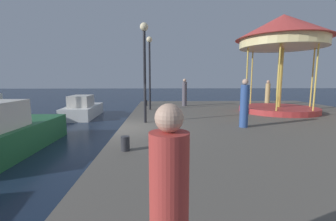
{
  "coord_description": "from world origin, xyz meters",
  "views": [
    {
      "loc": [
        1.58,
        -9.01,
        2.73
      ],
      "look_at": [
        2.04,
        2.41,
        1.16
      ],
      "focal_mm": 24.35,
      "sensor_mm": 36.0,
      "label": 1
    }
  ],
  "objects_px": {
    "bollard_south": "(146,103)",
    "bollard_north": "(125,143)",
    "lamp_post_mid_promenade": "(150,61)",
    "lamp_post_near_edge": "(144,55)",
    "person_mid_promenade": "(244,105)",
    "person_by_the_water": "(268,93)",
    "person_near_carousel": "(169,210)",
    "carousel": "(282,40)",
    "person_far_corner": "(185,93)",
    "motorboat_green": "(9,134)",
    "motorboat_white": "(83,109)"
  },
  "relations": [
    {
      "from": "lamp_post_mid_promenade",
      "to": "person_near_carousel",
      "type": "distance_m",
      "value": 12.95
    },
    {
      "from": "bollard_south",
      "to": "bollard_north",
      "type": "bearing_deg",
      "value": -89.69
    },
    {
      "from": "person_near_carousel",
      "to": "person_far_corner",
      "type": "height_order",
      "value": "person_far_corner"
    },
    {
      "from": "bollard_north",
      "to": "person_mid_promenade",
      "type": "distance_m",
      "value": 5.29
    },
    {
      "from": "lamp_post_near_edge",
      "to": "bollard_south",
      "type": "relative_size",
      "value": 10.82
    },
    {
      "from": "carousel",
      "to": "person_by_the_water",
      "type": "relative_size",
      "value": 2.98
    },
    {
      "from": "bollard_south",
      "to": "person_by_the_water",
      "type": "xyz_separation_m",
      "value": [
        9.17,
        0.07,
        0.68
      ]
    },
    {
      "from": "person_by_the_water",
      "to": "person_far_corner",
      "type": "bearing_deg",
      "value": -176.57
    },
    {
      "from": "person_mid_promenade",
      "to": "person_by_the_water",
      "type": "height_order",
      "value": "person_mid_promenade"
    },
    {
      "from": "lamp_post_near_edge",
      "to": "lamp_post_mid_promenade",
      "type": "distance_m",
      "value": 4.44
    },
    {
      "from": "carousel",
      "to": "lamp_post_near_edge",
      "type": "distance_m",
      "value": 8.37
    },
    {
      "from": "person_far_corner",
      "to": "lamp_post_mid_promenade",
      "type": "bearing_deg",
      "value": -141.89
    },
    {
      "from": "lamp_post_mid_promenade",
      "to": "person_by_the_water",
      "type": "bearing_deg",
      "value": 14.63
    },
    {
      "from": "person_by_the_water",
      "to": "lamp_post_near_edge",
      "type": "bearing_deg",
      "value": -142.64
    },
    {
      "from": "bollard_north",
      "to": "person_far_corner",
      "type": "distance_m",
      "value": 10.81
    },
    {
      "from": "bollard_south",
      "to": "person_mid_promenade",
      "type": "distance_m",
      "value": 9.0
    },
    {
      "from": "motorboat_white",
      "to": "lamp_post_near_edge",
      "type": "relative_size",
      "value": 1.08
    },
    {
      "from": "lamp_post_near_edge",
      "to": "lamp_post_mid_promenade",
      "type": "xyz_separation_m",
      "value": [
        0.04,
        4.44,
        0.13
      ]
    },
    {
      "from": "motorboat_green",
      "to": "person_by_the_water",
      "type": "distance_m",
      "value": 16.14
    },
    {
      "from": "person_near_carousel",
      "to": "lamp_post_near_edge",
      "type": "bearing_deg",
      "value": 94.83
    },
    {
      "from": "motorboat_green",
      "to": "lamp_post_mid_promenade",
      "type": "height_order",
      "value": "lamp_post_mid_promenade"
    },
    {
      "from": "motorboat_white",
      "to": "lamp_post_near_edge",
      "type": "bearing_deg",
      "value": -52.9
    },
    {
      "from": "bollard_south",
      "to": "person_by_the_water",
      "type": "relative_size",
      "value": 0.21
    },
    {
      "from": "lamp_post_mid_promenade",
      "to": "person_far_corner",
      "type": "relative_size",
      "value": 2.3
    },
    {
      "from": "person_by_the_water",
      "to": "person_far_corner",
      "type": "height_order",
      "value": "person_far_corner"
    },
    {
      "from": "motorboat_white",
      "to": "lamp_post_mid_promenade",
      "type": "xyz_separation_m",
      "value": [
        4.97,
        -2.08,
        3.3
      ]
    },
    {
      "from": "motorboat_green",
      "to": "bollard_north",
      "type": "relative_size",
      "value": 13.64
    },
    {
      "from": "lamp_post_mid_promenade",
      "to": "person_near_carousel",
      "type": "bearing_deg",
      "value": -87.04
    },
    {
      "from": "lamp_post_near_edge",
      "to": "person_far_corner",
      "type": "height_order",
      "value": "lamp_post_near_edge"
    },
    {
      "from": "lamp_post_near_edge",
      "to": "person_mid_promenade",
      "type": "distance_m",
      "value": 4.68
    },
    {
      "from": "bollard_south",
      "to": "motorboat_green",
      "type": "bearing_deg",
      "value": -118.33
    },
    {
      "from": "motorboat_white",
      "to": "person_by_the_water",
      "type": "distance_m",
      "value": 13.78
    },
    {
      "from": "motorboat_green",
      "to": "person_mid_promenade",
      "type": "height_order",
      "value": "person_mid_promenade"
    },
    {
      "from": "lamp_post_near_edge",
      "to": "lamp_post_mid_promenade",
      "type": "relative_size",
      "value": 0.95
    },
    {
      "from": "carousel",
      "to": "person_far_corner",
      "type": "distance_m",
      "value": 6.97
    },
    {
      "from": "bollard_north",
      "to": "carousel",
      "type": "bearing_deg",
      "value": 41.71
    },
    {
      "from": "motorboat_white",
      "to": "person_near_carousel",
      "type": "xyz_separation_m",
      "value": [
        5.63,
        -14.82,
        1.02
      ]
    },
    {
      "from": "carousel",
      "to": "person_by_the_water",
      "type": "xyz_separation_m",
      "value": [
        1.11,
        3.67,
        -3.29
      ]
    },
    {
      "from": "bollard_north",
      "to": "lamp_post_mid_promenade",
      "type": "bearing_deg",
      "value": 87.66
    },
    {
      "from": "motorboat_green",
      "to": "lamp_post_near_edge",
      "type": "xyz_separation_m",
      "value": [
        4.9,
        1.76,
        3.02
      ]
    },
    {
      "from": "motorboat_green",
      "to": "motorboat_white",
      "type": "distance_m",
      "value": 8.28
    },
    {
      "from": "lamp_post_near_edge",
      "to": "person_by_the_water",
      "type": "xyz_separation_m",
      "value": [
        8.81,
        6.72,
        -2.08
      ]
    },
    {
      "from": "motorboat_white",
      "to": "person_far_corner",
      "type": "height_order",
      "value": "person_far_corner"
    },
    {
      "from": "bollard_north",
      "to": "person_by_the_water",
      "type": "height_order",
      "value": "person_by_the_water"
    },
    {
      "from": "motorboat_white",
      "to": "bollard_north",
      "type": "height_order",
      "value": "motorboat_white"
    },
    {
      "from": "bollard_north",
      "to": "person_far_corner",
      "type": "xyz_separation_m",
      "value": [
        2.78,
        10.42,
        0.73
      ]
    },
    {
      "from": "lamp_post_mid_promenade",
      "to": "lamp_post_near_edge",
      "type": "bearing_deg",
      "value": -90.54
    },
    {
      "from": "motorboat_green",
      "to": "person_mid_promenade",
      "type": "distance_m",
      "value": 9.02
    },
    {
      "from": "motorboat_white",
      "to": "person_by_the_water",
      "type": "height_order",
      "value": "person_by_the_water"
    },
    {
      "from": "person_near_carousel",
      "to": "person_far_corner",
      "type": "relative_size",
      "value": 0.88
    }
  ]
}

